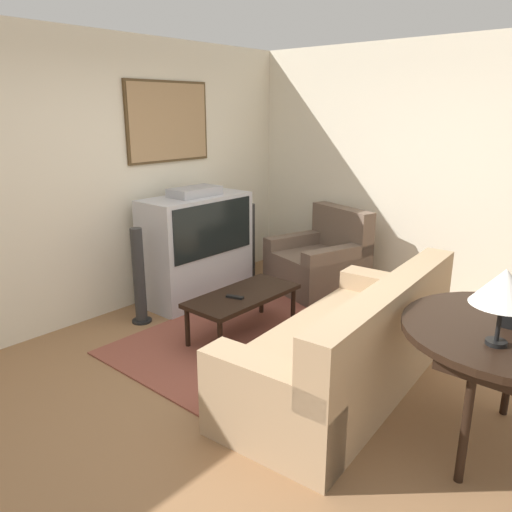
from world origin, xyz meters
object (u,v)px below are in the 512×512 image
Objects in this scene: speaker_tower_left at (139,279)px; speaker_tower_right at (250,245)px; tv at (197,247)px; table_lamp at (504,288)px; armchair at (320,264)px; couch at (349,350)px; coffee_table at (243,298)px; console_table at (511,340)px.

speaker_tower_left and speaker_tower_right have the same top height.
tv is 3.38m from table_lamp.
table_lamp reaches higher than armchair.
speaker_tower_right is at bearing 63.11° from table_lamp.
couch is 2.17m from speaker_tower_left.
table_lamp reaches higher than coffee_table.
table_lamp is (-0.27, 0.01, 0.39)m from console_table.
speaker_tower_left reaches higher than coffee_table.
console_table is at bearing 84.41° from couch.
tv reaches higher than couch.
coffee_table is 1.05m from speaker_tower_left.
tv is 1.30× the size of speaker_tower_right.
console_table is at bearing -85.39° from speaker_tower_left.
couch is 1.35m from table_lamp.
couch is 2.53m from speaker_tower_right.
coffee_table is at bearing -110.39° from tv.
speaker_tower_left is at bearing 89.82° from table_lamp.
couch is 2.35× the size of speaker_tower_right.
speaker_tower_left is (-1.91, 0.79, 0.14)m from armchair.
armchair is 1.49m from coffee_table.
tv is 1.30× the size of speaker_tower_left.
console_table is (-0.02, -1.05, 0.42)m from couch.
table_lamp is 3.64m from speaker_tower_right.
tv is 1.12× the size of coffee_table.
table_lamp is at bearing 176.84° from console_table.
table_lamp reaches higher than speaker_tower_left.
armchair is at bearing 55.57° from console_table.
console_table is (-0.54, -3.25, 0.15)m from tv.
couch is at bearing 89.16° from console_table.
coffee_table is 0.89× the size of console_table.
tv is 1.11× the size of armchair.
table_lamp is 0.45× the size of speaker_tower_left.
tv is at bearing -108.26° from couch.
couch is at bearing -33.42° from armchair.
armchair reaches higher than coffee_table.
console_table is 1.30× the size of speaker_tower_right.
console_table is at bearing -94.34° from coffee_table.
armchair reaches higher than couch.
speaker_tower_left reaches higher than couch.
table_lamp reaches higher than console_table.
speaker_tower_left is 1.00× the size of speaker_tower_right.
couch is 1.21m from coffee_table.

